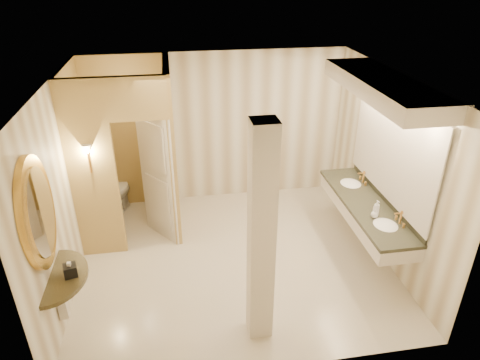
# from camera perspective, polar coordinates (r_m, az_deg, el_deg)

# --- Properties ---
(floor) EXTENTS (4.50, 4.50, 0.00)m
(floor) POSITION_cam_1_polar(r_m,az_deg,el_deg) (6.58, -0.83, -10.43)
(floor) COLOR beige
(floor) RESTS_ON ground
(ceiling) EXTENTS (4.50, 4.50, 0.00)m
(ceiling) POSITION_cam_1_polar(r_m,az_deg,el_deg) (5.36, -1.02, 12.97)
(ceiling) COLOR white
(ceiling) RESTS_ON wall_back
(wall_back) EXTENTS (4.50, 0.02, 2.70)m
(wall_back) POSITION_cam_1_polar(r_m,az_deg,el_deg) (7.66, -3.13, 6.88)
(wall_back) COLOR silver
(wall_back) RESTS_ON floor
(wall_front) EXTENTS (4.50, 0.02, 2.70)m
(wall_front) POSITION_cam_1_polar(r_m,az_deg,el_deg) (4.20, 3.20, -12.45)
(wall_front) COLOR silver
(wall_front) RESTS_ON floor
(wall_left) EXTENTS (0.02, 4.00, 2.70)m
(wall_left) POSITION_cam_1_polar(r_m,az_deg,el_deg) (5.99, -22.72, -1.54)
(wall_left) COLOR silver
(wall_left) RESTS_ON floor
(wall_right) EXTENTS (0.02, 4.00, 2.70)m
(wall_right) POSITION_cam_1_polar(r_m,az_deg,el_deg) (6.53, 19.03, 1.52)
(wall_right) COLOR silver
(wall_right) RESTS_ON floor
(toilet_closet) EXTENTS (1.50, 1.55, 2.70)m
(toilet_closet) POSITION_cam_1_polar(r_m,az_deg,el_deg) (6.66, -11.85, 3.38)
(toilet_closet) COLOR tan
(toilet_closet) RESTS_ON floor
(wall_sconce) EXTENTS (0.14, 0.14, 0.42)m
(wall_sconce) POSITION_cam_1_polar(r_m,az_deg,el_deg) (6.14, -19.66, 3.71)
(wall_sconce) COLOR gold
(wall_sconce) RESTS_ON toilet_closet
(vanity) EXTENTS (0.75, 2.42, 2.09)m
(vanity) POSITION_cam_1_polar(r_m,az_deg,el_deg) (6.20, 17.69, 3.18)
(vanity) COLOR beige
(vanity) RESTS_ON floor
(console_shelf) EXTENTS (0.98, 0.98, 1.94)m
(console_shelf) POSITION_cam_1_polar(r_m,az_deg,el_deg) (5.08, -24.65, -7.48)
(console_shelf) COLOR black
(console_shelf) RESTS_ON floor
(pillar) EXTENTS (0.27, 0.27, 2.70)m
(pillar) POSITION_cam_1_polar(r_m,az_deg,el_deg) (4.67, 2.87, -7.79)
(pillar) COLOR beige
(pillar) RESTS_ON floor
(tissue_box) EXTENTS (0.17, 0.17, 0.14)m
(tissue_box) POSITION_cam_1_polar(r_m,az_deg,el_deg) (5.23, -21.69, -11.14)
(tissue_box) COLOR black
(tissue_box) RESTS_ON console_shelf
(toilet) EXTENTS (0.66, 0.85, 0.77)m
(toilet) POSITION_cam_1_polar(r_m,az_deg,el_deg) (7.81, -16.36, -1.65)
(toilet) COLOR white
(toilet) RESTS_ON floor
(soap_bottle_a) EXTENTS (0.06, 0.06, 0.13)m
(soap_bottle_a) POSITION_cam_1_polar(r_m,az_deg,el_deg) (6.26, 17.68, -3.66)
(soap_bottle_a) COLOR beige
(soap_bottle_a) RESTS_ON vanity
(soap_bottle_b) EXTENTS (0.10, 0.10, 0.13)m
(soap_bottle_b) POSITION_cam_1_polar(r_m,az_deg,el_deg) (6.15, 17.52, -4.26)
(soap_bottle_b) COLOR silver
(soap_bottle_b) RESTS_ON vanity
(soap_bottle_c) EXTENTS (0.10, 0.10, 0.22)m
(soap_bottle_c) POSITION_cam_1_polar(r_m,az_deg,el_deg) (6.20, 17.75, -3.53)
(soap_bottle_c) COLOR #C6B28C
(soap_bottle_c) RESTS_ON vanity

